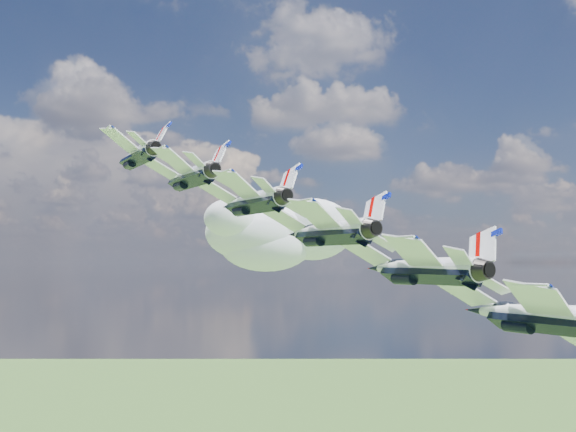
{
  "coord_description": "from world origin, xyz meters",
  "views": [
    {
      "loc": [
        12.73,
        -75.77,
        150.0
      ],
      "look_at": [
        18.41,
        -12.14,
        154.66
      ],
      "focal_mm": 40.0,
      "sensor_mm": 36.0,
      "label": 1
    }
  ],
  "objects_px": {
    "jet_2": "(252,202)",
    "jet_4": "(421,269)",
    "jet_5": "(540,316)",
    "jet_0": "(137,156)",
    "jet_3": "(328,232)",
    "jet_1": "(190,177)"
  },
  "relations": [
    {
      "from": "jet_2",
      "to": "jet_4",
      "type": "xyz_separation_m",
      "value": [
        13.93,
        -13.71,
        -6.93
      ]
    },
    {
      "from": "jet_5",
      "to": "jet_2",
      "type": "bearing_deg",
      "value": 111.39
    },
    {
      "from": "jet_0",
      "to": "jet_3",
      "type": "xyz_separation_m",
      "value": [
        20.9,
        -20.56,
        -10.39
      ]
    },
    {
      "from": "jet_4",
      "to": "jet_0",
      "type": "bearing_deg",
      "value": 111.39
    },
    {
      "from": "jet_0",
      "to": "jet_4",
      "type": "height_order",
      "value": "jet_0"
    },
    {
      "from": "jet_2",
      "to": "jet_3",
      "type": "bearing_deg",
      "value": -68.61
    },
    {
      "from": "jet_4",
      "to": "jet_5",
      "type": "xyz_separation_m",
      "value": [
        6.97,
        -6.85,
        -3.46
      ]
    },
    {
      "from": "jet_5",
      "to": "jet_4",
      "type": "bearing_deg",
      "value": 111.39
    },
    {
      "from": "jet_5",
      "to": "jet_3",
      "type": "bearing_deg",
      "value": 111.39
    },
    {
      "from": "jet_4",
      "to": "jet_3",
      "type": "bearing_deg",
      "value": 111.39
    },
    {
      "from": "jet_2",
      "to": "jet_4",
      "type": "distance_m",
      "value": 20.74
    },
    {
      "from": "jet_1",
      "to": "jet_4",
      "type": "xyz_separation_m",
      "value": [
        20.9,
        -20.56,
        -10.39
      ]
    },
    {
      "from": "jet_1",
      "to": "jet_4",
      "type": "height_order",
      "value": "jet_1"
    },
    {
      "from": "jet_0",
      "to": "jet_3",
      "type": "distance_m",
      "value": 31.11
    },
    {
      "from": "jet_1",
      "to": "jet_3",
      "type": "relative_size",
      "value": 1.0
    },
    {
      "from": "jet_0",
      "to": "jet_2",
      "type": "bearing_deg",
      "value": -68.61
    },
    {
      "from": "jet_2",
      "to": "jet_5",
      "type": "bearing_deg",
      "value": -68.61
    },
    {
      "from": "jet_0",
      "to": "jet_1",
      "type": "distance_m",
      "value": 10.37
    },
    {
      "from": "jet_0",
      "to": "jet_2",
      "type": "relative_size",
      "value": 1.0
    },
    {
      "from": "jet_2",
      "to": "jet_1",
      "type": "bearing_deg",
      "value": 111.39
    },
    {
      "from": "jet_1",
      "to": "jet_5",
      "type": "bearing_deg",
      "value": -68.61
    },
    {
      "from": "jet_2",
      "to": "jet_3",
      "type": "xyz_separation_m",
      "value": [
        6.97,
        -6.85,
        -3.46
      ]
    }
  ]
}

